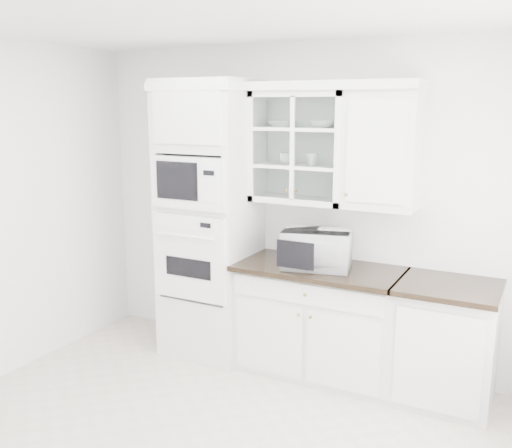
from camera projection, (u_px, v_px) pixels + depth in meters
The scene contains 12 objects.
room_shell at pixel (225, 170), 3.65m from camera, with size 4.00×3.50×2.70m.
oven_column at pixel (210, 221), 4.97m from camera, with size 0.76×0.68×2.40m.
base_cabinet_run at pixel (319, 319), 4.68m from camera, with size 1.32×0.67×0.92m.
extra_base_cabinet at pixel (446, 342), 4.22m from camera, with size 0.72×0.67×0.92m.
upper_cabinet_glass at pixel (301, 147), 4.63m from camera, with size 0.80×0.33×0.90m.
upper_cabinet_solid at pixel (383, 150), 4.32m from camera, with size 0.55×0.33×0.90m, color silver.
crown_molding at pixel (288, 86), 4.56m from camera, with size 2.14×0.38×0.07m, color white.
countertop_microwave at pixel (317, 248), 4.52m from camera, with size 0.53×0.44×0.31m, color white.
bowl_a at pixel (282, 124), 4.68m from camera, with size 0.22×0.22×0.05m, color white.
bowl_b at pixel (322, 124), 4.53m from camera, with size 0.19×0.19×0.06m, color white.
cup_a at pixel (287, 158), 4.69m from camera, with size 0.12×0.12×0.10m, color white.
cup_b at pixel (312, 159), 4.60m from camera, with size 0.11×0.11×0.10m, color white.
Camera 1 is at (1.87, -2.71, 2.18)m, focal length 40.00 mm.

